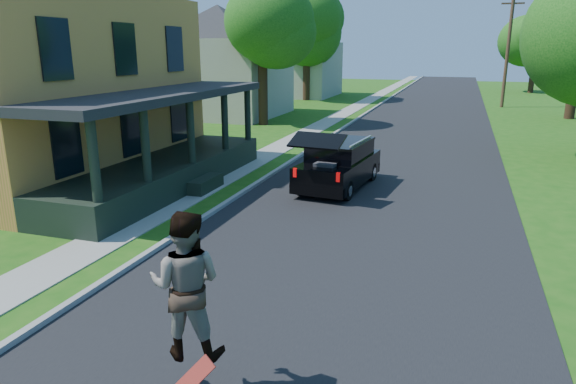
% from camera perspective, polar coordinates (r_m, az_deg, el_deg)
% --- Properties ---
extents(ground, '(140.00, 140.00, 0.00)m').
position_cam_1_polar(ground, '(9.64, 3.14, -11.69)').
color(ground, '#1A5310').
rests_on(ground, ground).
extents(street, '(8.00, 120.00, 0.02)m').
position_cam_1_polar(street, '(28.70, 13.96, 6.33)').
color(street, black).
rests_on(street, ground).
extents(curb, '(0.15, 120.00, 0.12)m').
position_cam_1_polar(curb, '(29.29, 6.01, 6.89)').
color(curb, gray).
rests_on(curb, ground).
extents(sidewalk, '(1.30, 120.00, 0.03)m').
position_cam_1_polar(sidewalk, '(29.66, 3.06, 7.06)').
color(sidewalk, gray).
rests_on(sidewalk, ground).
extents(front_walk, '(6.50, 1.20, 0.03)m').
position_cam_1_polar(front_walk, '(18.99, -20.28, 1.20)').
color(front_walk, gray).
rests_on(front_walk, ground).
extents(main_house, '(15.56, 15.56, 10.10)m').
position_cam_1_polar(main_house, '(20.73, -29.05, 15.16)').
color(main_house, '#EF8A45').
rests_on(main_house, ground).
extents(neighbor_house_mid, '(12.78, 12.78, 8.30)m').
position_cam_1_polar(neighbor_house_mid, '(35.90, -7.70, 15.15)').
color(neighbor_house_mid, '#A4A191').
rests_on(neighbor_house_mid, ground).
extents(neighbor_house_far, '(12.78, 12.78, 8.30)m').
position_cam_1_polar(neighbor_house_far, '(50.76, 0.53, 15.40)').
color(neighbor_house_far, '#A4A191').
rests_on(neighbor_house_far, ground).
extents(black_suv, '(2.12, 4.54, 2.05)m').
position_cam_1_polar(black_suv, '(16.82, 5.66, 3.09)').
color(black_suv, black).
rests_on(black_suv, ground).
extents(skateboarder, '(1.10, 0.93, 1.98)m').
position_cam_1_polar(skateboarder, '(6.79, -11.27, -10.08)').
color(skateboarder, black).
rests_on(skateboarder, ground).
extents(tree_left_mid, '(6.26, 5.97, 8.62)m').
position_cam_1_polar(tree_left_mid, '(30.96, -2.96, 18.02)').
color(tree_left_mid, black).
rests_on(tree_left_mid, ground).
extents(tree_left_far, '(6.45, 6.36, 10.14)m').
position_cam_1_polar(tree_left_far, '(46.22, 2.08, 18.47)').
color(tree_left_far, black).
rests_on(tree_left_far, ground).
extents(tree_right_far, '(6.87, 6.67, 8.50)m').
position_cam_1_polar(tree_right_far, '(59.40, 25.88, 15.15)').
color(tree_right_far, black).
rests_on(tree_right_far, ground).
extents(utility_pole_far, '(1.62, 0.28, 8.26)m').
position_cam_1_polar(utility_pole_far, '(43.75, 23.23, 14.24)').
color(utility_pole_far, '#472E21').
rests_on(utility_pole_far, ground).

